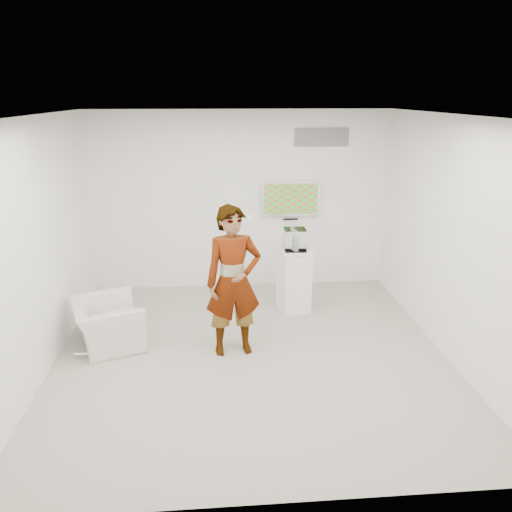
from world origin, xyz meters
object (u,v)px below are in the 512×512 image
tv (291,198)px  floor_uplight (302,291)px  person (233,282)px  pedestal (294,280)px  armchair (108,323)px

tv → floor_uplight: 1.58m
person → pedestal: (0.98, 1.24, -0.48)m
armchair → person: bearing=-120.6°
pedestal → armchair: bearing=-160.6°
pedestal → floor_uplight: (0.22, 0.44, -0.37)m
tv → person: size_ratio=0.51×
tv → armchair: 3.63m
tv → pedestal: bearing=-94.7°
floor_uplight → tv: bearing=101.1°
tv → person: person is taller
tv → floor_uplight: (0.13, -0.66, -1.43)m
armchair → pedestal: bearing=-90.8°
pedestal → tv: bearing=85.3°
pedestal → floor_uplight: bearing=63.5°
person → pedestal: size_ratio=1.98×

